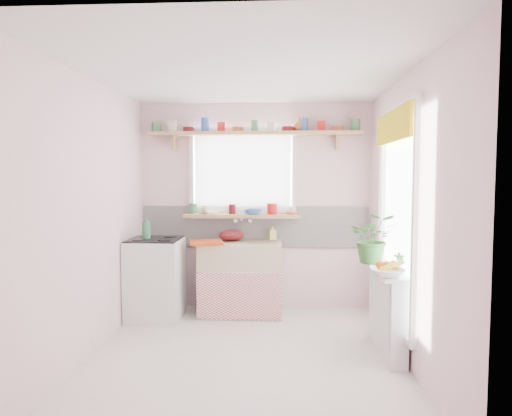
{
  "coord_description": "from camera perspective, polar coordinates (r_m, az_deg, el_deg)",
  "views": [
    {
      "loc": [
        0.32,
        -3.97,
        1.62
      ],
      "look_at": [
        0.07,
        0.55,
        1.3
      ],
      "focal_mm": 32.0,
      "sensor_mm": 36.0,
      "label": 1
    }
  ],
  "objects": [
    {
      "name": "room",
      "position": [
        4.84,
        7.21,
        1.07
      ],
      "size": [
        3.2,
        3.2,
        3.2
      ],
      "color": "silver",
      "rests_on": "ground"
    },
    {
      "name": "sink_unit",
      "position": [
        5.41,
        -1.89,
        -8.64
      ],
      "size": [
        0.95,
        0.65,
        1.11
      ],
      "color": "white",
      "rests_on": "ground"
    },
    {
      "name": "cooker",
      "position": [
        5.34,
        -12.46,
        -8.59
      ],
      "size": [
        0.58,
        0.58,
        0.93
      ],
      "color": "white",
      "rests_on": "ground"
    },
    {
      "name": "radiator_ledge",
      "position": [
        4.45,
        16.11,
        -12.05
      ],
      "size": [
        0.22,
        0.95,
        0.78
      ],
      "color": "white",
      "rests_on": "ground"
    },
    {
      "name": "windowsill",
      "position": [
        5.49,
        -1.74,
        -0.98
      ],
      "size": [
        1.4,
        0.22,
        0.04
      ],
      "primitive_type": "cube",
      "color": "tan",
      "rests_on": "room"
    },
    {
      "name": "pine_shelf",
      "position": [
        5.47,
        -0.18,
        9.29
      ],
      "size": [
        2.52,
        0.24,
        0.04
      ],
      "primitive_type": "cube",
      "color": "tan",
      "rests_on": "room"
    },
    {
      "name": "shelf_crockery",
      "position": [
        5.48,
        -0.37,
        10.06
      ],
      "size": [
        2.47,
        0.11,
        0.12
      ],
      "color": "#3F7F4C",
      "rests_on": "pine_shelf"
    },
    {
      "name": "sill_crockery",
      "position": [
        5.49,
        -2.25,
        -0.2
      ],
      "size": [
        1.35,
        0.11,
        0.12
      ],
      "color": "#3F7F4C",
      "rests_on": "windowsill"
    },
    {
      "name": "dish_tray",
      "position": [
        5.19,
        -6.24,
        -4.31
      ],
      "size": [
        0.41,
        0.35,
        0.04
      ],
      "primitive_type": "cube",
      "rotation": [
        0.0,
        0.0,
        0.25
      ],
      "color": "#CC3F12",
      "rests_on": "sink_unit"
    },
    {
      "name": "colander",
      "position": [
        5.43,
        -3.07,
        -3.39
      ],
      "size": [
        0.37,
        0.37,
        0.14
      ],
      "primitive_type": "ellipsoid",
      "rotation": [
        0.0,
        0.0,
        0.27
      ],
      "color": "#5A0F14",
      "rests_on": "sink_unit"
    },
    {
      "name": "jade_plant",
      "position": [
        4.56,
        14.43,
        -3.66
      ],
      "size": [
        0.48,
        0.43,
        0.49
      ],
      "primitive_type": "imported",
      "rotation": [
        0.0,
        0.0,
        -0.13
      ],
      "color": "#33692A",
      "rests_on": "radiator_ledge"
    },
    {
      "name": "fruit_bowl",
      "position": [
        4.01,
        16.07,
        -7.76
      ],
      "size": [
        0.3,
        0.3,
        0.07
      ],
      "primitive_type": "imported",
      "rotation": [
        0.0,
        0.0,
        0.05
      ],
      "color": "silver",
      "rests_on": "radiator_ledge"
    },
    {
      "name": "herb_pot",
      "position": [
        4.1,
        17.48,
        -6.64
      ],
      "size": [
        0.11,
        0.09,
        0.19
      ],
      "primitive_type": "imported",
      "rotation": [
        0.0,
        0.0,
        0.19
      ],
      "color": "#35692A",
      "rests_on": "radiator_ledge"
    },
    {
      "name": "soap_bottle_sink",
      "position": [
        5.51,
        2.07,
        -3.04
      ],
      "size": [
        0.1,
        0.1,
        0.18
      ],
      "primitive_type": "imported",
      "rotation": [
        0.0,
        0.0,
        0.23
      ],
      "color": "#DBD261",
      "rests_on": "sink_unit"
    },
    {
      "name": "sill_cup",
      "position": [
        5.6,
        -6.2,
        -0.19
      ],
      "size": [
        0.15,
        0.15,
        0.1
      ],
      "primitive_type": "imported",
      "rotation": [
        0.0,
        0.0,
        0.2
      ],
      "color": "white",
      "rests_on": "windowsill"
    },
    {
      "name": "sill_bowl",
      "position": [
        5.41,
        -0.37,
        -0.48
      ],
      "size": [
        0.26,
        0.26,
        0.07
      ],
      "primitive_type": "imported",
      "rotation": [
        0.0,
        0.0,
        0.31
      ],
      "color": "#346AAB",
      "rests_on": "windowsill"
    },
    {
      "name": "shelf_vase",
      "position": [
        5.53,
        5.49,
        10.29
      ],
      "size": [
        0.21,
        0.21,
        0.17
      ],
      "primitive_type": "imported",
      "rotation": [
        0.0,
        0.0,
        0.44
      ],
      "color": "#AF6036",
      "rests_on": "pine_shelf"
    },
    {
      "name": "cooker_bottle",
      "position": [
        5.27,
        -13.56,
        -2.32
      ],
      "size": [
        0.13,
        0.13,
        0.26
      ],
      "primitive_type": "imported",
      "rotation": [
        0.0,
        0.0,
        0.43
      ],
      "color": "#39724E",
      "rests_on": "cooker"
    },
    {
      "name": "fruit",
      "position": [
        4.01,
        16.15,
        -6.91
      ],
      "size": [
        0.2,
        0.14,
        0.1
      ],
      "color": "orange",
      "rests_on": "fruit_bowl"
    }
  ]
}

